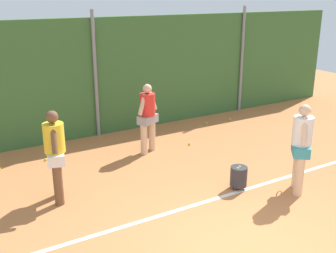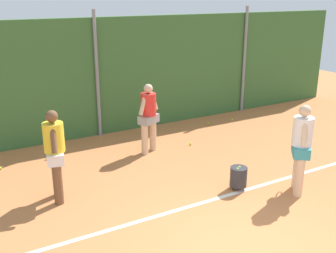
# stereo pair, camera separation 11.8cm
# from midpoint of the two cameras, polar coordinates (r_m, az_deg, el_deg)

# --- Properties ---
(ground_plane) EXTENTS (28.08, 28.08, 0.00)m
(ground_plane) POSITION_cam_midpoint_polar(r_m,az_deg,el_deg) (8.26, 1.63, -10.53)
(ground_plane) COLOR #C67542
(hedge_fence_backdrop) EXTENTS (18.25, 0.25, 3.34)m
(hedge_fence_backdrop) POSITION_cam_midpoint_polar(r_m,az_deg,el_deg) (11.76, -10.71, 6.69)
(hedge_fence_backdrop) COLOR #386633
(hedge_fence_backdrop) RESTS_ON ground_plane
(fence_post_center) EXTENTS (0.10, 0.10, 3.56)m
(fence_post_center) POSITION_cam_midpoint_polar(r_m,az_deg,el_deg) (11.58, -10.44, 7.08)
(fence_post_center) COLOR gray
(fence_post_center) RESTS_ON ground_plane
(fence_post_right) EXTENTS (0.10, 0.10, 3.56)m
(fence_post_right) POSITION_cam_midpoint_polar(r_m,az_deg,el_deg) (14.23, 10.08, 9.18)
(fence_post_right) COLOR gray
(fence_post_right) RESTS_ON ground_plane
(court_baseline_paint) EXTENTS (13.34, 0.10, 0.01)m
(court_baseline_paint) POSITION_cam_midpoint_polar(r_m,az_deg,el_deg) (8.09, 2.53, -11.20)
(court_baseline_paint) COLOR white
(court_baseline_paint) RESTS_ON ground_plane
(player_foreground_near) EXTENTS (0.61, 0.70, 1.89)m
(player_foreground_near) POSITION_cam_midpoint_polar(r_m,az_deg,el_deg) (8.67, 17.84, -2.34)
(player_foreground_near) COLOR beige
(player_foreground_near) RESTS_ON ground_plane
(player_midcourt) EXTENTS (0.44, 0.77, 1.87)m
(player_midcourt) POSITION_cam_midpoint_polar(r_m,az_deg,el_deg) (8.20, -15.97, -3.37)
(player_midcourt) COLOR brown
(player_midcourt) RESTS_ON ground_plane
(player_backcourt_far) EXTENTS (0.70, 0.51, 1.81)m
(player_backcourt_far) POSITION_cam_midpoint_polar(r_m,az_deg,el_deg) (10.35, -3.20, 1.67)
(player_backcourt_far) COLOR beige
(player_backcourt_far) RESTS_ON ground_plane
(ball_hopper) EXTENTS (0.36, 0.36, 0.51)m
(ball_hopper) POSITION_cam_midpoint_polar(r_m,az_deg,el_deg) (8.76, 9.51, -6.89)
(ball_hopper) COLOR #2D2D33
(ball_hopper) RESTS_ON ground_plane
(tennis_ball_2) EXTENTS (0.07, 0.07, 0.07)m
(tennis_ball_2) POSITION_cam_midpoint_polar(r_m,az_deg,el_deg) (10.58, -17.12, -4.45)
(tennis_ball_2) COLOR #CCDB33
(tennis_ball_2) RESTS_ON ground_plane
(tennis_ball_3) EXTENTS (0.07, 0.07, 0.07)m
(tennis_ball_3) POSITION_cam_midpoint_polar(r_m,az_deg,el_deg) (11.14, 2.72, -2.45)
(tennis_ball_3) COLOR #CCDB33
(tennis_ball_3) RESTS_ON ground_plane
(tennis_ball_4) EXTENTS (0.07, 0.07, 0.07)m
(tennis_ball_4) POSITION_cam_midpoint_polar(r_m,az_deg,el_deg) (12.91, 5.18, 0.45)
(tennis_ball_4) COLOR #CCDB33
(tennis_ball_4) RESTS_ON ground_plane
(tennis_ball_5) EXTENTS (0.07, 0.07, 0.07)m
(tennis_ball_5) POSITION_cam_midpoint_polar(r_m,az_deg,el_deg) (13.42, 8.45, 1.03)
(tennis_ball_5) COLOR #CCDB33
(tennis_ball_5) RESTS_ON ground_plane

